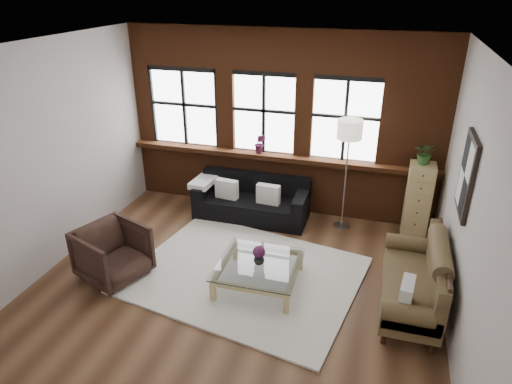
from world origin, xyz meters
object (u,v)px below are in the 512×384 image
(dark_sofa, at_px, (252,199))
(vintage_settee, at_px, (412,276))
(armchair, at_px, (113,253))
(vase, at_px, (259,259))
(coffee_table, at_px, (259,275))
(drawer_chest, at_px, (418,201))
(floor_lamp, at_px, (346,172))

(dark_sofa, relative_size, vintage_settee, 1.11)
(armchair, height_order, vase, armchair)
(dark_sofa, distance_m, armchair, 2.64)
(coffee_table, height_order, drawer_chest, drawer_chest)
(vintage_settee, bearing_deg, floor_lamp, 119.67)
(vintage_settee, xyz_separation_m, floor_lamp, (-1.08, 1.90, 0.55))
(floor_lamp, bearing_deg, vintage_settee, -60.33)
(floor_lamp, bearing_deg, drawer_chest, 1.55)
(dark_sofa, xyz_separation_m, vase, (0.68, -1.89, 0.08))
(vintage_settee, bearing_deg, vase, -176.57)
(coffee_table, bearing_deg, floor_lamp, 65.88)
(vintage_settee, bearing_deg, armchair, -172.99)
(vintage_settee, xyz_separation_m, drawer_chest, (0.09, 1.93, 0.16))
(dark_sofa, height_order, floor_lamp, floor_lamp)
(dark_sofa, distance_m, floor_lamp, 1.72)
(armchair, xyz_separation_m, floor_lamp, (2.94, 2.39, 0.63))
(armchair, bearing_deg, dark_sofa, -10.16)
(armchair, xyz_separation_m, coffee_table, (2.03, 0.37, -0.21))
(dark_sofa, distance_m, drawer_chest, 2.78)
(vintage_settee, relative_size, vase, 11.41)
(vintage_settee, height_order, vase, vintage_settee)
(dark_sofa, distance_m, vintage_settee, 3.20)
(armchair, relative_size, coffee_table, 0.77)
(coffee_table, bearing_deg, armchair, -169.56)
(armchair, height_order, drawer_chest, drawer_chest)
(vintage_settee, distance_m, vase, 1.99)
(coffee_table, xyz_separation_m, drawer_chest, (2.08, 2.05, 0.46))
(vintage_settee, height_order, floor_lamp, floor_lamp)
(dark_sofa, height_order, vintage_settee, vintage_settee)
(floor_lamp, bearing_deg, vase, -114.12)
(armchair, bearing_deg, vase, -58.96)
(dark_sofa, bearing_deg, armchair, -120.76)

